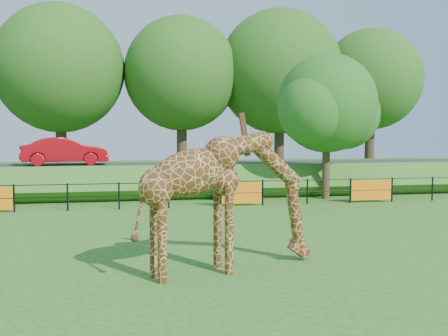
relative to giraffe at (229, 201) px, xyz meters
The scene contains 9 objects.
ground 2.34m from the giraffe, 110.26° to the left, with size 90.00×90.00×0.00m, color #256519.
giraffe is the anchor object (origin of this frame).
perimeter_fence 9.70m from the giraffe, 93.58° to the left, with size 28.07×0.10×1.10m, color black, non-canonical shape.
embankment 17.17m from the giraffe, 92.01° to the left, with size 40.00×9.00×1.30m, color #256519.
road 15.64m from the giraffe, 92.21° to the left, with size 40.00×5.00×0.12m, color #303033.
car_red 17.11m from the giraffe, 108.60° to the left, with size 1.52×4.37×1.44m, color red.
visitor 11.51m from the giraffe, 79.93° to the left, with size 0.60×0.39×1.64m, color black.
tree_east 13.53m from the giraffe, 58.16° to the left, with size 5.40×4.71×6.76m.
bg_tree_line 24.33m from the giraffe, 86.88° to the left, with size 37.30×8.80×11.82m.
Camera 1 is at (-1.55, -12.44, 3.08)m, focal length 40.00 mm.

